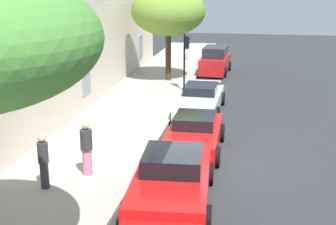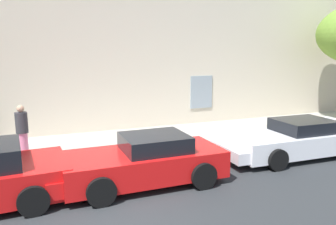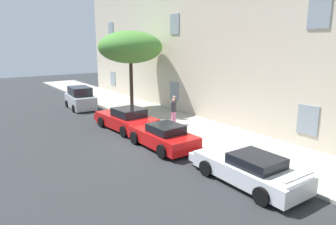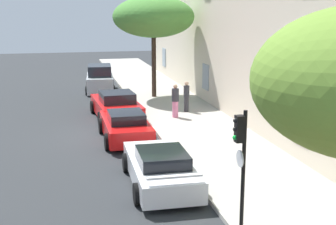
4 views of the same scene
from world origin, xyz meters
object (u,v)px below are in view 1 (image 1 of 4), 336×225
at_px(sportscar_yellow_flank, 193,137).
at_px(traffic_light, 186,52).
at_px(hatchback_distant, 215,61).
at_px(sportscar_red_lead, 171,185).
at_px(pedestrian_strolling, 87,148).
at_px(sportscar_white_middle, 199,101).
at_px(tree_near_kerb, 168,11).
at_px(pedestrian_admiring, 43,161).

xyz_separation_m(sportscar_yellow_flank, traffic_light, (9.25, 1.59, 1.65)).
bearing_deg(hatchback_distant, sportscar_red_lead, -178.99).
xyz_separation_m(hatchback_distant, pedestrian_strolling, (-17.89, 2.54, 0.19)).
xyz_separation_m(sportscar_yellow_flank, sportscar_white_middle, (5.37, 0.39, -0.03)).
bearing_deg(traffic_light, tree_near_kerb, 29.23).
relative_size(sportscar_yellow_flank, traffic_light, 1.49).
height_order(sportscar_red_lead, sportscar_yellow_flank, sportscar_red_lead).
bearing_deg(traffic_light, sportscar_yellow_flank, -170.25).
relative_size(hatchback_distant, pedestrian_strolling, 2.35).
bearing_deg(hatchback_distant, tree_near_kerb, 141.44).
bearing_deg(pedestrian_strolling, traffic_light, -6.53).
relative_size(sportscar_red_lead, tree_near_kerb, 0.90).
relative_size(sportscar_red_lead, traffic_light, 1.63).
bearing_deg(tree_near_kerb, pedestrian_admiring, 176.87).
bearing_deg(sportscar_yellow_flank, traffic_light, 9.75).
relative_size(tree_near_kerb, pedestrian_admiring, 3.40).
relative_size(sportscar_white_middle, pedestrian_strolling, 2.92).
relative_size(tree_near_kerb, pedestrian_strolling, 3.26).
bearing_deg(pedestrian_admiring, sportscar_white_middle, -20.42).
bearing_deg(pedestrian_admiring, sportscar_yellow_flank, -44.15).
relative_size(sportscar_yellow_flank, pedestrian_admiring, 2.80).
xyz_separation_m(sportscar_white_middle, traffic_light, (3.88, 1.20, 1.68)).
bearing_deg(sportscar_white_middle, tree_near_kerb, 22.22).
height_order(sportscar_red_lead, traffic_light, traffic_light).
height_order(sportscar_white_middle, pedestrian_admiring, pedestrian_admiring).
xyz_separation_m(tree_near_kerb, pedestrian_admiring, (-15.79, 0.86, -3.25)).
bearing_deg(tree_near_kerb, traffic_light, -150.77).
xyz_separation_m(tree_near_kerb, traffic_light, (-2.54, -1.42, -2.00)).
relative_size(hatchback_distant, tree_near_kerb, 0.72).
bearing_deg(hatchback_distant, sportscar_yellow_flank, -178.36).
relative_size(sportscar_red_lead, sportscar_white_middle, 1.01).
distance_m(sportscar_red_lead, traffic_light, 13.62).
distance_m(sportscar_red_lead, tree_near_kerb, 16.65).
distance_m(sportscar_yellow_flank, hatchback_distant, 15.05).
bearing_deg(sportscar_yellow_flank, pedestrian_strolling, 133.75).
xyz_separation_m(sportscar_white_middle, pedestrian_admiring, (-9.37, 3.49, 0.43)).
xyz_separation_m(sportscar_yellow_flank, hatchback_distant, (15.04, 0.43, 0.22)).
xyz_separation_m(tree_near_kerb, pedestrian_strolling, (-14.65, -0.04, -3.23)).
bearing_deg(sportscar_yellow_flank, sportscar_white_middle, 4.14).
height_order(sportscar_white_middle, traffic_light, traffic_light).
bearing_deg(sportscar_red_lead, tree_near_kerb, 10.36).
height_order(hatchback_distant, pedestrian_admiring, same).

